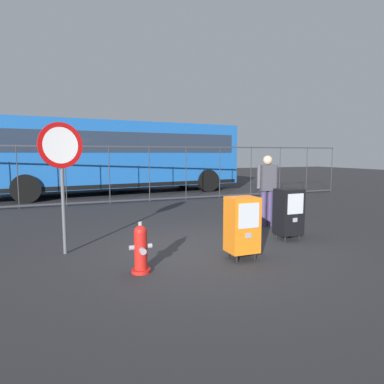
{
  "coord_description": "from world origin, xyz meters",
  "views": [
    {
      "loc": [
        -2.39,
        -5.45,
        1.72
      ],
      "look_at": [
        0.3,
        1.2,
        0.9
      ],
      "focal_mm": 31.74,
      "sensor_mm": 36.0,
      "label": 1
    }
  ],
  "objects_px": {
    "stop_sign": "(61,160)",
    "pedestrian": "(267,186)",
    "bus_far": "(44,154)",
    "fire_hydrant": "(141,249)",
    "bus_near": "(119,154)",
    "newspaper_box_secondary": "(242,225)",
    "newspaper_box_primary": "(289,211)"
  },
  "relations": [
    {
      "from": "fire_hydrant",
      "to": "pedestrian",
      "type": "distance_m",
      "value": 4.08
    },
    {
      "from": "bus_near",
      "to": "bus_far",
      "type": "xyz_separation_m",
      "value": [
        -3.05,
        4.37,
        0.0
      ]
    },
    {
      "from": "newspaper_box_primary",
      "to": "pedestrian",
      "type": "bearing_deg",
      "value": 75.07
    },
    {
      "from": "pedestrian",
      "to": "bus_far",
      "type": "relative_size",
      "value": 0.16
    },
    {
      "from": "fire_hydrant",
      "to": "bus_near",
      "type": "relative_size",
      "value": 0.07
    },
    {
      "from": "bus_near",
      "to": "bus_far",
      "type": "bearing_deg",
      "value": 118.87
    },
    {
      "from": "bus_near",
      "to": "newspaper_box_primary",
      "type": "bearing_deg",
      "value": -85.42
    },
    {
      "from": "newspaper_box_primary",
      "to": "newspaper_box_secondary",
      "type": "height_order",
      "value": "same"
    },
    {
      "from": "newspaper_box_primary",
      "to": "stop_sign",
      "type": "distance_m",
      "value": 4.34
    },
    {
      "from": "newspaper_box_secondary",
      "to": "pedestrian",
      "type": "distance_m",
      "value": 2.72
    },
    {
      "from": "bus_far",
      "to": "pedestrian",
      "type": "bearing_deg",
      "value": -62.64
    },
    {
      "from": "fire_hydrant",
      "to": "pedestrian",
      "type": "height_order",
      "value": "pedestrian"
    },
    {
      "from": "pedestrian",
      "to": "bus_near",
      "type": "bearing_deg",
      "value": 104.52
    },
    {
      "from": "newspaper_box_primary",
      "to": "pedestrian",
      "type": "relative_size",
      "value": 0.61
    },
    {
      "from": "newspaper_box_primary",
      "to": "newspaper_box_secondary",
      "type": "relative_size",
      "value": 1.0
    },
    {
      "from": "newspaper_box_secondary",
      "to": "stop_sign",
      "type": "xyz_separation_m",
      "value": [
        -2.67,
        1.37,
        1.03
      ]
    },
    {
      "from": "fire_hydrant",
      "to": "bus_near",
      "type": "bearing_deg",
      "value": 81.72
    },
    {
      "from": "stop_sign",
      "to": "bus_near",
      "type": "xyz_separation_m",
      "value": [
        2.44,
        8.56,
        0.11
      ]
    },
    {
      "from": "pedestrian",
      "to": "bus_far",
      "type": "distance_m",
      "value": 13.35
    },
    {
      "from": "fire_hydrant",
      "to": "newspaper_box_primary",
      "type": "height_order",
      "value": "newspaper_box_primary"
    },
    {
      "from": "newspaper_box_secondary",
      "to": "fire_hydrant",
      "type": "bearing_deg",
      "value": -179.4
    },
    {
      "from": "newspaper_box_primary",
      "to": "stop_sign",
      "type": "bearing_deg",
      "value": 171.44
    },
    {
      "from": "pedestrian",
      "to": "bus_near",
      "type": "height_order",
      "value": "bus_near"
    },
    {
      "from": "stop_sign",
      "to": "pedestrian",
      "type": "height_order",
      "value": "stop_sign"
    },
    {
      "from": "newspaper_box_secondary",
      "to": "bus_far",
      "type": "height_order",
      "value": "bus_far"
    },
    {
      "from": "newspaper_box_primary",
      "to": "newspaper_box_secondary",
      "type": "distance_m",
      "value": 1.67
    },
    {
      "from": "fire_hydrant",
      "to": "newspaper_box_primary",
      "type": "relative_size",
      "value": 0.73
    },
    {
      "from": "stop_sign",
      "to": "bus_far",
      "type": "height_order",
      "value": "bus_far"
    },
    {
      "from": "newspaper_box_primary",
      "to": "newspaper_box_secondary",
      "type": "xyz_separation_m",
      "value": [
        -1.5,
        -0.74,
        0.0
      ]
    },
    {
      "from": "newspaper_box_primary",
      "to": "bus_far",
      "type": "relative_size",
      "value": 0.1
    },
    {
      "from": "stop_sign",
      "to": "pedestrian",
      "type": "bearing_deg",
      "value": 7.68
    },
    {
      "from": "fire_hydrant",
      "to": "bus_far",
      "type": "bearing_deg",
      "value": 96.4
    }
  ]
}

